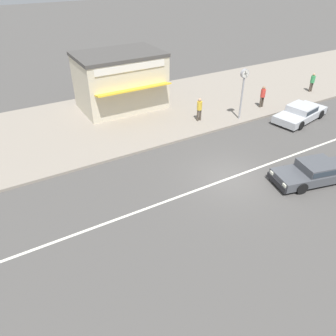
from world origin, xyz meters
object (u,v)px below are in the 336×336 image
pedestrian_near_clock (312,81)px  pedestrian_mid_kerb (263,95)px  shopfront_corner_warung (120,80)px  sedan_silver_0 (301,113)px  pedestrian_far_end (199,108)px  sedan_dark_grey_1 (316,171)px  street_clock (243,83)px

pedestrian_near_clock → pedestrian_mid_kerb: (-5.90, -0.41, 0.04)m
pedestrian_near_clock → shopfront_corner_warung: (-14.90, 4.94, 1.10)m
sedan_silver_0 → pedestrian_mid_kerb: (-1.00, 2.82, 0.54)m
pedestrian_far_end → sedan_dark_grey_1: bearing=-81.9°
pedestrian_near_clock → shopfront_corner_warung: shopfront_corner_warung is taller
pedestrian_near_clock → pedestrian_far_end: bearing=-179.8°
pedestrian_far_end → pedestrian_mid_kerb: bearing=-3.9°
pedestrian_mid_kerb → shopfront_corner_warung: bearing=149.3°
sedan_silver_0 → street_clock: street_clock is taller
street_clock → pedestrian_near_clock: bearing=7.8°
sedan_dark_grey_1 → shopfront_corner_warung: bearing=109.4°
shopfront_corner_warung → pedestrian_far_end: bearing=-54.3°
pedestrian_mid_kerb → pedestrian_far_end: bearing=176.1°
sedan_silver_0 → shopfront_corner_warung: bearing=140.8°
sedan_silver_0 → pedestrian_near_clock: size_ratio=3.07×
pedestrian_far_end → shopfront_corner_warung: bearing=125.7°
pedestrian_far_end → shopfront_corner_warung: 6.22m
pedestrian_far_end → shopfront_corner_warung: shopfront_corner_warung is taller
pedestrian_near_clock → pedestrian_mid_kerb: 5.91m
sedan_dark_grey_1 → pedestrian_far_end: pedestrian_far_end is taller
street_clock → sedan_dark_grey_1: bearing=-100.3°
sedan_dark_grey_1 → pedestrian_near_clock: (10.07, 8.75, 0.50)m
street_clock → shopfront_corner_warung: 8.74m
sedan_silver_0 → shopfront_corner_warung: shopfront_corner_warung is taller
pedestrian_near_clock → shopfront_corner_warung: size_ratio=0.25×
street_clock → pedestrian_near_clock: size_ratio=2.26×
sedan_dark_grey_1 → street_clock: size_ratio=1.40×
pedestrian_mid_kerb → sedan_silver_0: bearing=-70.5°
pedestrian_near_clock → pedestrian_mid_kerb: bearing=-176.0°
sedan_silver_0 → pedestrian_far_end: 7.18m
pedestrian_near_clock → street_clock: bearing=-172.2°
street_clock → pedestrian_mid_kerb: (2.80, 0.78, -1.62)m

